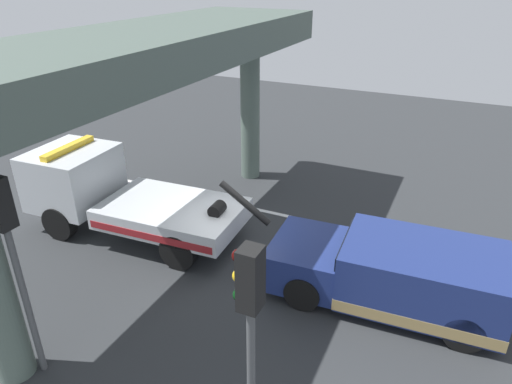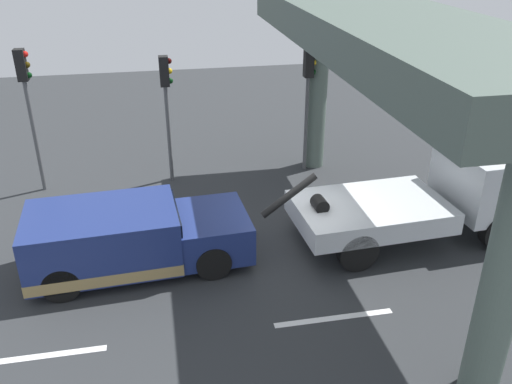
% 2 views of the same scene
% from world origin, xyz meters
% --- Properties ---
extents(ground_plane, '(60.00, 40.00, 0.10)m').
position_xyz_m(ground_plane, '(0.00, 0.00, -0.05)').
color(ground_plane, '#2D3033').
extents(lane_stripe_west, '(2.60, 0.16, 0.01)m').
position_xyz_m(lane_stripe_west, '(-6.00, -2.82, 0.00)').
color(lane_stripe_west, silver).
rests_on(lane_stripe_west, ground).
extents(lane_stripe_mid, '(2.60, 0.16, 0.01)m').
position_xyz_m(lane_stripe_mid, '(0.00, -2.82, 0.00)').
color(lane_stripe_mid, silver).
rests_on(lane_stripe_mid, ground).
extents(lane_stripe_east, '(2.60, 0.16, 0.01)m').
position_xyz_m(lane_stripe_east, '(6.00, -2.82, 0.00)').
color(lane_stripe_east, silver).
rests_on(lane_stripe_east, ground).
extents(tow_truck_white, '(7.31, 2.72, 2.46)m').
position_xyz_m(tow_truck_white, '(3.74, 0.05, 1.20)').
color(tow_truck_white, silver).
rests_on(tow_truck_white, ground).
extents(towed_van_green, '(5.31, 2.47, 1.58)m').
position_xyz_m(towed_van_green, '(-4.24, -0.00, 0.78)').
color(towed_van_green, navy).
rests_on(towed_van_green, ground).
extents(overpass_structure, '(3.60, 12.36, 5.79)m').
position_xyz_m(overpass_structure, '(1.90, 0.00, 5.04)').
color(overpass_structure, '#596B60').
rests_on(overpass_structure, ground).
extents(traffic_light_far, '(0.39, 0.32, 4.02)m').
position_xyz_m(traffic_light_far, '(-2.98, 4.91, 2.94)').
color(traffic_light_far, '#515456').
rests_on(traffic_light_far, ground).
extents(traffic_light_mid, '(0.39, 0.32, 4.08)m').
position_xyz_m(traffic_light_mid, '(1.52, 4.91, 2.98)').
color(traffic_light_mid, '#515456').
rests_on(traffic_light_mid, ground).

